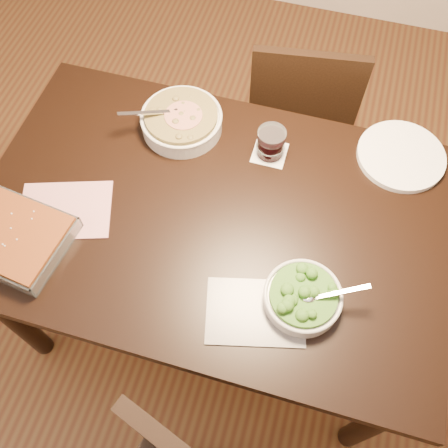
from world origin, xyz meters
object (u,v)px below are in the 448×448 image
broccoli_bowl (303,297)px  chair_far (300,109)px  wine_tumbler (271,142)px  stew_bowl (182,120)px  baking_dish (8,235)px  table (214,229)px  dinner_plate (401,156)px

broccoli_bowl → chair_far: 0.98m
broccoli_bowl → wine_tumbler: (-0.20, 0.46, 0.02)m
stew_bowl → wine_tumbler: (0.30, -0.02, 0.02)m
wine_tumbler → baking_dish: bearing=-141.5°
table → broccoli_bowl: broccoli_bowl is taller
table → dinner_plate: (0.51, 0.36, 0.10)m
baking_dish → table: bearing=32.2°
table → dinner_plate: bearing=35.4°
dinner_plate → baking_dish: bearing=-149.8°
dinner_plate → chair_far: (-0.36, 0.36, -0.28)m
stew_bowl → chair_far: bearing=52.5°
stew_bowl → dinner_plate: size_ratio=0.98×
table → stew_bowl: size_ratio=5.25×
stew_bowl → chair_far: 0.63m
stew_bowl → dinner_plate: stew_bowl is taller
stew_bowl → dinner_plate: bearing=6.1°
broccoli_bowl → wine_tumbler: size_ratio=2.35×
baking_dish → wine_tumbler: bearing=46.0°
dinner_plate → wine_tumbler: bearing=-166.3°
wine_tumbler → table: bearing=-112.2°
table → baking_dish: baking_dish is taller
baking_dish → stew_bowl: bearing=64.9°
broccoli_bowl → baking_dish: size_ratio=0.64×
baking_dish → wine_tumbler: size_ratio=3.68×
table → stew_bowl: stew_bowl is taller
stew_bowl → chair_far: (0.34, 0.44, -0.31)m
baking_dish → broccoli_bowl: bearing=10.8°
stew_bowl → baking_dish: (-0.34, -0.53, -0.01)m
table → baking_dish: (-0.53, -0.24, 0.12)m
table → broccoli_bowl: size_ratio=6.10×
broccoli_bowl → dinner_plate: 0.59m
table → wine_tumbler: (0.11, 0.26, 0.15)m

